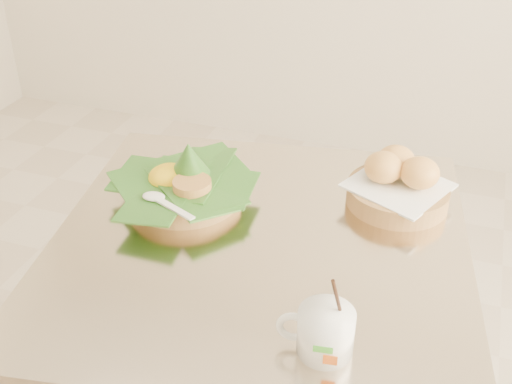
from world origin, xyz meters
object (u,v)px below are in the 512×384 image
(coffee_mug, at_px, (324,331))
(rice_basket, at_px, (184,182))
(cafe_table, at_px, (259,335))
(bread_basket, at_px, (398,184))

(coffee_mug, bearing_deg, rice_basket, 139.48)
(cafe_table, relative_size, bread_basket, 3.90)
(cafe_table, height_order, coffee_mug, coffee_mug)
(cafe_table, height_order, rice_basket, rice_basket)
(rice_basket, relative_size, coffee_mug, 1.97)
(bread_basket, distance_m, coffee_mug, 0.41)
(cafe_table, distance_m, bread_basket, 0.38)
(rice_basket, height_order, bread_basket, rice_basket)
(bread_basket, bearing_deg, coffee_mug, -95.17)
(cafe_table, distance_m, rice_basket, 0.32)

